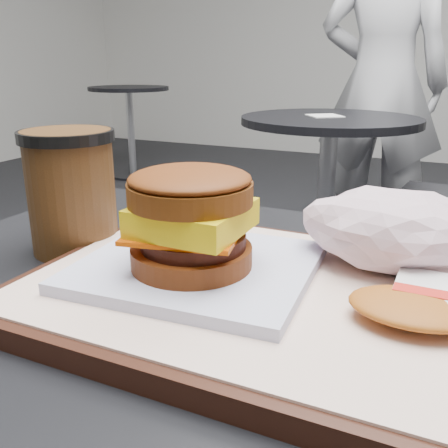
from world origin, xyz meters
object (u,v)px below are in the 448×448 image
(neighbor_table, at_px, (327,167))
(coffee_cup, at_px, (71,187))
(patron, at_px, (381,84))
(crumpled_wrapper, at_px, (391,228))
(breakfast_sandwich, at_px, (193,231))
(serving_tray, at_px, (257,293))
(hash_brown, at_px, (439,304))

(neighbor_table, bearing_deg, coffee_cup, -86.18)
(coffee_cup, height_order, patron, patron)
(coffee_cup, bearing_deg, crumpled_wrapper, 8.78)
(breakfast_sandwich, xyz_separation_m, coffee_cup, (-0.17, 0.05, 0.01))
(breakfast_sandwich, bearing_deg, neighbor_table, 99.47)
(serving_tray, distance_m, patron, 2.27)
(serving_tray, height_order, coffee_cup, coffee_cup)
(neighbor_table, bearing_deg, serving_tray, -78.64)
(hash_brown, relative_size, crumpled_wrapper, 0.80)
(crumpled_wrapper, distance_m, patron, 2.20)
(crumpled_wrapper, relative_size, coffee_cup, 1.19)
(coffee_cup, xyz_separation_m, neighbor_table, (-0.11, 1.59, -0.29))
(neighbor_table, bearing_deg, patron, 82.06)
(breakfast_sandwich, distance_m, hash_brown, 0.19)
(patron, bearing_deg, crumpled_wrapper, 98.52)
(serving_tray, distance_m, breakfast_sandwich, 0.07)
(coffee_cup, bearing_deg, breakfast_sandwich, -15.48)
(hash_brown, xyz_separation_m, coffee_cup, (-0.36, 0.04, 0.04))
(crumpled_wrapper, relative_size, patron, 0.09)
(hash_brown, xyz_separation_m, neighbor_table, (-0.46, 1.62, -0.25))
(hash_brown, height_order, coffee_cup, coffee_cup)
(breakfast_sandwich, height_order, patron, patron)
(breakfast_sandwich, relative_size, neighbor_table, 0.27)
(breakfast_sandwich, relative_size, crumpled_wrapper, 1.34)
(coffee_cup, bearing_deg, serving_tray, -9.44)
(breakfast_sandwich, height_order, coffee_cup, coffee_cup)
(neighbor_table, relative_size, patron, 0.44)
(serving_tray, xyz_separation_m, neighbor_table, (-0.33, 1.62, -0.23))
(hash_brown, bearing_deg, neighbor_table, 105.88)
(patron, bearing_deg, neighbor_table, 82.02)
(breakfast_sandwich, bearing_deg, coffee_cup, 164.52)
(breakfast_sandwich, relative_size, patron, 0.12)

